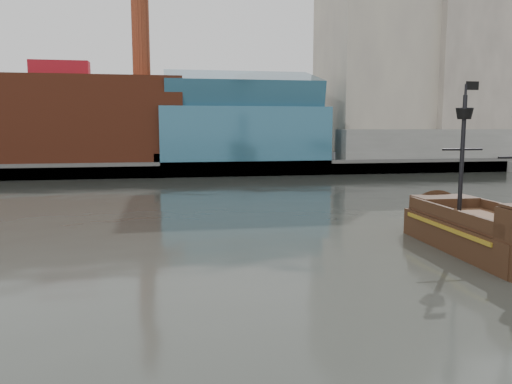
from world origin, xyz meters
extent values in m
plane|color=#2B2D27|center=(0.00, 0.00, 0.00)|extent=(400.00, 400.00, 0.00)
cube|color=slate|center=(0.00, 92.00, 1.00)|extent=(220.00, 60.00, 2.00)
cube|color=#4C4C49|center=(0.00, 62.50, 1.30)|extent=(220.00, 1.00, 2.60)
cube|color=maroon|center=(-22.00, 72.00, 9.50)|extent=(42.00, 18.00, 15.00)
cube|color=#2B5C75|center=(10.00, 70.00, 7.00)|extent=(30.00, 16.00, 10.00)
cube|color=#AEA690|center=(40.00, 80.00, 25.00)|extent=(20.00, 22.00, 46.00)
cube|color=#A5998A|center=(58.00, 76.00, 21.00)|extent=(18.00, 18.00, 38.00)
cube|color=#AEA690|center=(50.00, 97.00, 28.00)|extent=(24.00, 20.00, 52.00)
cube|color=slate|center=(48.00, 66.00, 5.00)|extent=(40.00, 6.00, 6.00)
cylinder|color=maroon|center=(-8.00, 74.00, 28.00)|extent=(3.20, 3.20, 22.00)
cube|color=#2B5C75|center=(10.00, 70.00, 15.00)|extent=(28.00, 14.94, 8.78)
cube|color=black|center=(17.42, 7.99, 0.65)|extent=(5.68, 13.09, 2.81)
cube|color=#54301E|center=(17.42, 7.99, 2.22)|extent=(5.11, 11.78, 0.32)
cube|color=black|center=(17.53, 13.18, 2.60)|extent=(4.65, 2.69, 1.08)
cylinder|color=black|center=(16.59, 9.63, 6.60)|extent=(0.31, 0.31, 8.44)
cone|color=black|center=(16.59, 9.63, 9.52)|extent=(1.21, 1.21, 0.76)
cube|color=black|center=(17.07, 9.62, 11.47)|extent=(0.97, 0.05, 0.60)
camera|label=1|loc=(-4.21, -22.55, 8.69)|focal=35.00mm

